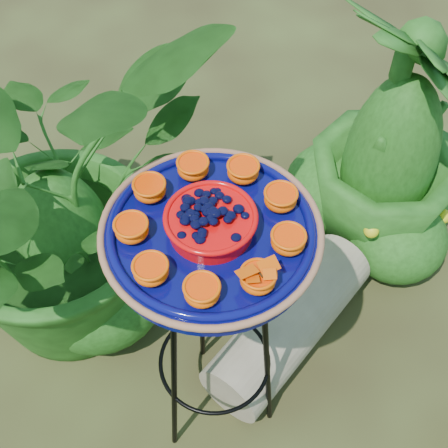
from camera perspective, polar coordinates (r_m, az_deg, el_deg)
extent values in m
plane|color=black|center=(1.88, 3.70, -18.50)|extent=(20.00, 20.00, 0.00)
torus|color=black|center=(1.21, -1.16, -1.90)|extent=(0.25, 0.25, 0.01)
torus|color=black|center=(1.65, -0.87, -12.38)|extent=(0.31, 0.31, 0.01)
cylinder|color=black|center=(1.61, -2.07, -6.47)|extent=(0.02, 0.08, 0.80)
cylinder|color=black|center=(1.51, -4.59, -13.59)|extent=(0.08, 0.05, 0.80)
cylinder|color=black|center=(1.53, 3.89, -11.63)|extent=(0.07, 0.06, 0.80)
cylinder|color=#060851|center=(1.18, -1.19, -1.08)|extent=(0.43, 0.43, 0.04)
torus|color=#AA6B4C|center=(1.17, -1.20, -0.61)|extent=(0.43, 0.43, 0.01)
torus|color=#060851|center=(1.17, -1.20, -0.50)|extent=(0.39, 0.39, 0.02)
cylinder|color=red|center=(1.15, -1.22, 0.04)|extent=(0.17, 0.17, 0.04)
torus|color=red|center=(1.14, -1.23, 0.65)|extent=(0.18, 0.18, 0.01)
ellipsoid|color=black|center=(1.13, -1.24, 0.82)|extent=(0.14, 0.14, 0.03)
ellipsoid|color=#EE3602|center=(1.20, 5.18, 2.24)|extent=(0.06, 0.06, 0.03)
cylinder|color=#F14904|center=(1.19, 5.23, 2.73)|extent=(0.06, 0.06, 0.01)
ellipsoid|color=#EE3602|center=(1.24, 1.75, 4.77)|extent=(0.06, 0.06, 0.03)
cylinder|color=#F14904|center=(1.23, 1.77, 5.27)|extent=(0.06, 0.06, 0.01)
ellipsoid|color=#EE3602|center=(1.25, -2.85, 5.07)|extent=(0.06, 0.06, 0.03)
cylinder|color=#F14904|center=(1.24, -2.87, 5.57)|extent=(0.06, 0.06, 0.01)
ellipsoid|color=#EE3602|center=(1.22, -6.79, 3.07)|extent=(0.06, 0.06, 0.03)
cylinder|color=#F14904|center=(1.20, -6.86, 3.56)|extent=(0.06, 0.06, 0.01)
ellipsoid|color=#EE3602|center=(1.16, -8.42, -0.56)|extent=(0.06, 0.06, 0.03)
cylinder|color=#F14904|center=(1.15, -8.51, -0.08)|extent=(0.06, 0.06, 0.01)
ellipsoid|color=#EE3602|center=(1.10, -6.69, -4.33)|extent=(0.06, 0.06, 0.03)
cylinder|color=#F14904|center=(1.09, -6.76, -3.87)|extent=(0.06, 0.06, 0.01)
ellipsoid|color=#EE3602|center=(1.07, -2.03, -6.25)|extent=(0.06, 0.06, 0.03)
cylinder|color=#F14904|center=(1.06, -2.05, -5.81)|extent=(0.06, 0.06, 0.01)
ellipsoid|color=#EE3602|center=(1.09, 3.11, -5.10)|extent=(0.06, 0.06, 0.03)
cylinder|color=#F14904|center=(1.07, 3.15, -4.65)|extent=(0.06, 0.06, 0.01)
ellipsoid|color=#EE3602|center=(1.14, 5.87, -1.61)|extent=(0.06, 0.06, 0.03)
cylinder|color=#F14904|center=(1.13, 5.94, -1.14)|extent=(0.06, 0.06, 0.01)
cylinder|color=black|center=(1.07, 3.17, -4.39)|extent=(0.01, 0.03, 0.00)
cube|color=#EF5C04|center=(1.06, 2.10, -4.37)|extent=(0.04, 0.03, 0.01)
cube|color=#EF5C04|center=(1.07, 4.11, -3.78)|extent=(0.04, 0.03, 0.01)
cylinder|color=gray|center=(1.92, 5.97, -8.98)|extent=(0.62, 0.49, 0.20)
imported|color=#1B4412|center=(1.73, -15.72, 2.63)|extent=(1.18, 1.13, 1.01)
imported|color=#1B4412|center=(1.97, 15.39, 7.50)|extent=(0.59, 0.59, 0.88)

